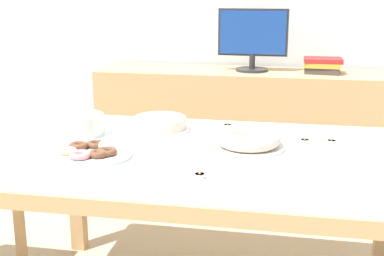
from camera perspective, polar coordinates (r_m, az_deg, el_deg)
dining_table at (r=2.16m, az=1.86°, el=-4.41°), size 1.66×0.99×0.73m
sideboard at (r=3.44m, az=5.20°, el=-0.89°), size 1.80×0.44×0.85m
computer_monitor at (r=3.32m, az=6.49°, el=9.30°), size 0.42×0.20×0.38m
book_stack at (r=3.33m, az=13.77°, el=6.51°), size 0.23×0.19×0.09m
cake_chocolate_round at (r=2.40m, az=-3.45°, el=0.41°), size 0.27×0.27×0.06m
cake_golden_bundt at (r=2.15m, az=6.03°, el=-1.23°), size 0.29×0.29×0.08m
pastry_platter at (r=2.08m, az=-10.78°, el=-2.59°), size 0.32×0.32×0.04m
plate_stack at (r=2.38m, az=-11.90°, el=0.37°), size 0.21×0.21×0.09m
tealight_near_front at (r=1.82m, az=0.83°, el=-5.07°), size 0.04×0.04×0.04m
tealight_left_edge at (r=2.27m, az=14.65°, el=-1.42°), size 0.04×0.04×0.04m
tealight_near_cakes at (r=2.57m, az=-11.96°, el=0.61°), size 0.04×0.04×0.04m
tealight_right_edge at (r=2.46m, az=3.82°, el=0.26°), size 0.04×0.04×0.04m
tealight_centre at (r=2.26m, az=11.94°, el=-1.34°), size 0.04×0.04×0.04m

